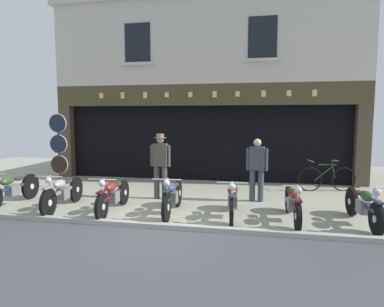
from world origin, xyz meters
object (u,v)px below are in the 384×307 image
at_px(motorcycle_center_left, 113,195).
at_px(shopkeeper_center, 257,167).
at_px(motorcycle_left, 63,192).
at_px(motorcycle_far_right, 364,205).
at_px(tyre_sign_pole, 59,145).
at_px(advert_board_near, 256,129).
at_px(advert_board_far, 286,126).
at_px(motorcycle_center_right, 233,199).
at_px(salesman_left, 160,163).
at_px(motorcycle_center, 173,195).
at_px(motorcycle_far_left, 12,189).
at_px(leaning_bicycle, 327,178).
at_px(motorcycle_right, 293,202).

height_order(motorcycle_center_left, shopkeeper_center, shopkeeper_center).
height_order(motorcycle_left, motorcycle_far_right, motorcycle_left).
distance_m(tyre_sign_pole, advert_board_near, 6.39).
bearing_deg(advert_board_far, motorcycle_center_right, -108.06).
height_order(motorcycle_center_right, motorcycle_far_right, motorcycle_far_right).
height_order(salesman_left, tyre_sign_pole, tyre_sign_pole).
bearing_deg(motorcycle_center_right, motorcycle_far_right, 177.79).
height_order(motorcycle_center_left, motorcycle_center, motorcycle_center).
bearing_deg(motorcycle_far_left, shopkeeper_center, -167.15).
bearing_deg(leaning_bicycle, advert_board_near, 51.99).
bearing_deg(motorcycle_center, tyre_sign_pole, -29.99).
distance_m(motorcycle_far_left, shopkeeper_center, 6.23).
bearing_deg(leaning_bicycle, motorcycle_left, 105.20).
bearing_deg(salesman_left, leaning_bicycle, -157.74).
relative_size(motorcycle_left, shopkeeper_center, 1.23).
xyz_separation_m(shopkeeper_center, tyre_sign_pole, (-6.07, 0.58, 0.43)).
distance_m(motorcycle_center, tyre_sign_pole, 4.81).
bearing_deg(motorcycle_right, advert_board_far, -94.48).
height_order(motorcycle_center, shopkeeper_center, shopkeeper_center).
distance_m(motorcycle_center_right, shopkeeper_center, 1.73).
bearing_deg(motorcycle_far_right, advert_board_far, -78.44).
relative_size(motorcycle_right, advert_board_far, 2.24).
xyz_separation_m(motorcycle_center_left, leaning_bicycle, (5.33, 3.36, -0.03)).
relative_size(tyre_sign_pole, advert_board_far, 2.59).
xyz_separation_m(motorcycle_left, advert_board_far, (5.47, 4.40, 1.49)).
bearing_deg(advert_board_far, motorcycle_left, -141.19).
xyz_separation_m(motorcycle_right, tyre_sign_pole, (-6.84, 2.19, 0.93)).
height_order(motorcycle_left, salesman_left, salesman_left).
xyz_separation_m(salesman_left, advert_board_far, (3.45, 2.94, 0.94)).
bearing_deg(shopkeeper_center, motorcycle_center, 46.09).
distance_m(motorcycle_center_left, shopkeeper_center, 3.71).
height_order(motorcycle_far_left, leaning_bicycle, leaning_bicycle).
bearing_deg(advert_board_far, motorcycle_far_right, -73.51).
bearing_deg(motorcycle_center_right, motorcycle_center, -2.89).
height_order(motorcycle_center_right, shopkeeper_center, shopkeeper_center).
xyz_separation_m(motorcycle_center_left, advert_board_far, (4.17, 4.42, 1.50)).
bearing_deg(motorcycle_center_left, advert_board_far, -136.29).
relative_size(motorcycle_center, motorcycle_center_right, 1.04).
bearing_deg(tyre_sign_pole, motorcycle_right, -17.74).
relative_size(motorcycle_center_right, advert_board_far, 2.17).
height_order(salesman_left, advert_board_far, advert_board_far).
relative_size(motorcycle_center_right, salesman_left, 1.10).
bearing_deg(motorcycle_center_left, motorcycle_far_left, -4.17).
xyz_separation_m(motorcycle_center_right, leaning_bicycle, (2.56, 3.25, -0.03)).
bearing_deg(motorcycle_left, salesman_left, -149.33).
height_order(motorcycle_right, motorcycle_far_right, motorcycle_far_right).
distance_m(salesman_left, advert_board_near, 3.94).
bearing_deg(motorcycle_center_right, shopkeeper_center, -110.13).
xyz_separation_m(motorcycle_center_left, salesman_left, (0.71, 1.48, 0.56)).
bearing_deg(advert_board_far, motorcycle_right, -91.75).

